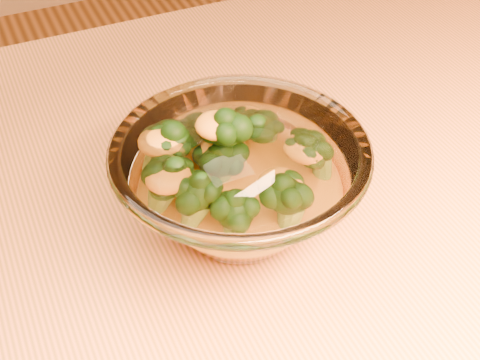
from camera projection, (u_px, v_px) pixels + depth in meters
name	position (u px, v px, depth m)	size (l,w,h in m)	color
table	(176.00, 295.00, 0.69)	(1.20, 0.80, 0.75)	#D67240
glass_bowl	(240.00, 184.00, 0.59)	(0.23, 0.23, 0.10)	white
cheese_sauce	(240.00, 201.00, 0.61)	(0.13, 0.13, 0.04)	orange
broccoli_heap	(224.00, 164.00, 0.59)	(0.17, 0.15, 0.08)	black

